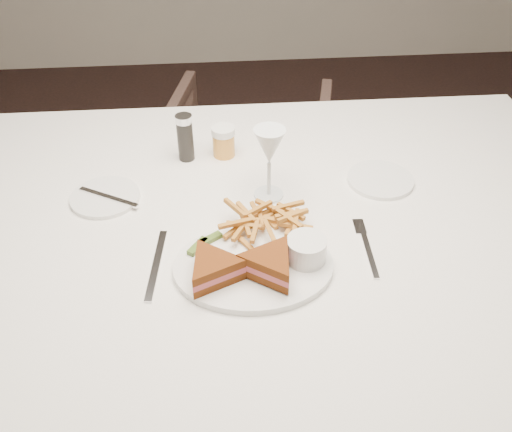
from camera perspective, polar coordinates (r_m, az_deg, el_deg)
The scene contains 4 objects.
ground at distance 1.90m, azimuth 6.39°, elevation -15.98°, with size 5.00×5.00×0.00m, color black.
table at distance 1.53m, azimuth -0.17°, elevation -11.39°, with size 1.64×1.09×0.75m, color white.
chair_far at distance 2.25m, azimuth -0.83°, elevation 5.43°, with size 0.61×0.57×0.62m, color #4A342D.
table_setting at distance 1.19m, azimuth -0.33°, elevation -0.68°, with size 0.81×0.61×0.18m.
Camera 1 is at (-0.30, -1.07, 1.54)m, focal length 40.00 mm.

